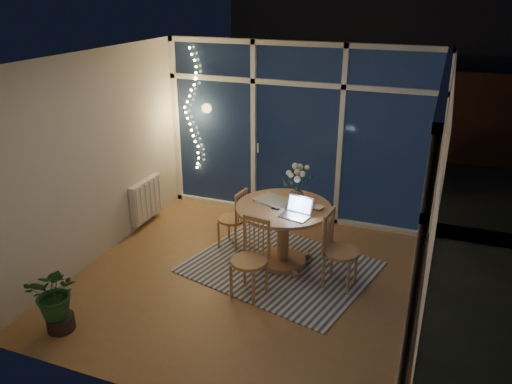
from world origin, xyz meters
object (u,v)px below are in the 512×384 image
(chair_right, at_px, (341,250))
(potted_plant, at_px, (56,298))
(flower_vase, at_px, (297,193))
(chair_left, at_px, (232,218))
(laptop, at_px, (295,207))
(dining_table, at_px, (283,236))
(chair_front, at_px, (249,259))

(chair_right, height_order, potted_plant, chair_right)
(chair_right, height_order, flower_vase, flower_vase)
(chair_left, bearing_deg, laptop, 73.07)
(dining_table, bearing_deg, flower_vase, 66.55)
(laptop, bearing_deg, dining_table, 143.98)
(chair_right, bearing_deg, potted_plant, 132.20)
(chair_left, bearing_deg, chair_right, 81.17)
(chair_left, bearing_deg, dining_table, 82.22)
(chair_front, bearing_deg, dining_table, 89.64)
(laptop, xyz_separation_m, potted_plant, (-1.93, -1.83, -0.54))
(laptop, height_order, potted_plant, laptop)
(chair_right, bearing_deg, chair_front, 127.66)
(laptop, relative_size, potted_plant, 0.43)
(dining_table, distance_m, chair_right, 0.82)
(laptop, bearing_deg, chair_left, 167.98)
(dining_table, bearing_deg, chair_left, 164.95)
(chair_right, xyz_separation_m, potted_plant, (-2.50, -1.83, -0.09))
(flower_vase, bearing_deg, chair_front, -102.79)
(laptop, distance_m, potted_plant, 2.72)
(chair_left, height_order, chair_right, chair_right)
(chair_front, height_order, flower_vase, flower_vase)
(chair_left, xyz_separation_m, potted_plant, (-0.93, -2.28, -0.04))
(chair_left, height_order, chair_front, chair_front)
(flower_vase, bearing_deg, chair_left, -179.40)
(chair_right, distance_m, flower_vase, 0.93)
(chair_left, relative_size, chair_front, 0.90)
(dining_table, distance_m, flower_vase, 0.56)
(flower_vase, bearing_deg, chair_right, -34.00)
(flower_vase, distance_m, potted_plant, 2.97)
(chair_right, bearing_deg, chair_left, 79.91)
(chair_right, relative_size, potted_plant, 1.24)
(chair_left, distance_m, chair_front, 1.21)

